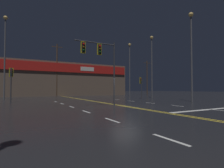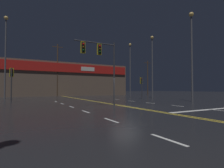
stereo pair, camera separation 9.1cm
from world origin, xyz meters
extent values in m
plane|color=black|center=(0.00, 0.00, 0.00)|extent=(200.00, 200.00, 0.00)
cube|color=gold|center=(-0.15, 0.00, 0.00)|extent=(0.12, 60.00, 0.01)
cube|color=gold|center=(0.15, 0.00, 0.00)|extent=(0.12, 60.00, 0.01)
cube|color=silver|center=(-4.24, -9.00, 0.00)|extent=(0.12, 1.40, 0.01)
cube|color=silver|center=(-4.24, -5.40, 0.00)|extent=(0.12, 1.40, 0.01)
cube|color=silver|center=(-4.24, -1.80, 0.00)|extent=(0.12, 1.40, 0.01)
cube|color=silver|center=(-4.24, 1.80, 0.00)|extent=(0.12, 1.40, 0.01)
cube|color=silver|center=(-4.24, 5.40, 0.00)|extent=(0.12, 1.40, 0.01)
cube|color=silver|center=(-4.24, 9.00, 0.00)|extent=(0.12, 1.40, 0.01)
cube|color=silver|center=(4.24, -5.40, 0.00)|extent=(0.12, 1.40, 0.01)
cube|color=silver|center=(4.24, -1.80, 0.00)|extent=(0.12, 1.40, 0.01)
cube|color=silver|center=(4.24, 1.80, 0.00)|extent=(0.12, 1.40, 0.01)
cube|color=silver|center=(4.24, 5.40, 0.00)|extent=(0.12, 1.40, 0.01)
cube|color=silver|center=(4.24, 9.00, 0.00)|extent=(0.12, 1.40, 0.01)
cube|color=silver|center=(4.24, -4.81, 0.00)|extent=(8.15, 0.40, 0.01)
cylinder|color=#38383D|center=(-0.48, 1.22, 2.89)|extent=(0.14, 0.14, 5.78)
cylinder|color=#38383D|center=(-2.35, 1.22, 5.53)|extent=(3.73, 0.10, 0.10)
cube|color=black|center=(-1.97, 1.22, 4.99)|extent=(0.28, 0.24, 0.84)
cube|color=gold|center=(-1.97, 1.22, 4.99)|extent=(0.42, 0.08, 0.99)
sphere|color=red|center=(-1.97, 1.06, 5.24)|extent=(0.17, 0.17, 0.17)
sphere|color=#543707|center=(-1.97, 1.06, 4.99)|extent=(0.17, 0.17, 0.17)
sphere|color=#084513|center=(-1.97, 1.06, 4.73)|extent=(0.17, 0.17, 0.17)
cube|color=black|center=(-3.46, 1.22, 4.99)|extent=(0.28, 0.24, 0.84)
cube|color=gold|center=(-3.46, 1.22, 4.99)|extent=(0.42, 0.08, 0.99)
sphere|color=red|center=(-3.46, 1.06, 5.24)|extent=(0.17, 0.17, 0.17)
sphere|color=#543707|center=(-3.46, 1.06, 4.99)|extent=(0.17, 0.17, 0.17)
sphere|color=#084513|center=(-3.46, 1.06, 4.73)|extent=(0.17, 0.17, 0.17)
cylinder|color=#38383D|center=(-8.95, 9.57, 1.92)|extent=(0.13, 0.13, 3.84)
cube|color=black|center=(-8.95, 9.75, 3.37)|extent=(0.28, 0.24, 0.84)
cube|color=gold|center=(-8.95, 9.75, 3.37)|extent=(0.42, 0.08, 0.99)
sphere|color=red|center=(-8.95, 9.59, 3.62)|extent=(0.17, 0.17, 0.17)
sphere|color=#543707|center=(-8.95, 9.59, 3.37)|extent=(0.17, 0.17, 0.17)
sphere|color=#084513|center=(-8.95, 9.59, 3.12)|extent=(0.17, 0.17, 0.17)
cylinder|color=#38383D|center=(8.57, 8.88, 1.65)|extent=(0.13, 0.13, 3.30)
cube|color=black|center=(8.57, 9.06, 2.83)|extent=(0.28, 0.24, 0.84)
cube|color=gold|center=(8.57, 9.06, 2.83)|extent=(0.42, 0.08, 0.99)
sphere|color=red|center=(8.57, 8.90, 3.09)|extent=(0.17, 0.17, 0.17)
sphere|color=#543707|center=(8.57, 8.90, 2.83)|extent=(0.17, 0.17, 0.17)
sphere|color=#084513|center=(8.57, 8.90, 2.58)|extent=(0.17, 0.17, 0.17)
cylinder|color=#59595E|center=(12.07, 17.35, 5.30)|extent=(0.20, 0.20, 10.60)
sphere|color=#F4C666|center=(12.07, 17.35, 10.77)|extent=(0.56, 0.56, 0.56)
cylinder|color=#59595E|center=(-10.01, 16.25, 5.78)|extent=(0.20, 0.20, 11.57)
sphere|color=#F4C666|center=(-10.01, 16.25, 11.74)|extent=(0.56, 0.56, 0.56)
cylinder|color=#59595E|center=(10.10, 1.15, 5.18)|extent=(0.20, 0.20, 10.35)
sphere|color=#F4C666|center=(10.10, 1.15, 10.52)|extent=(0.56, 0.56, 0.56)
cylinder|color=#59595E|center=(12.25, 10.71, 5.19)|extent=(0.20, 0.20, 10.38)
sphere|color=#F4C666|center=(12.25, 10.71, 10.54)|extent=(0.56, 0.56, 0.56)
cube|color=brown|center=(0.00, 30.10, 3.71)|extent=(31.78, 10.00, 7.41)
cube|color=red|center=(0.00, 25.00, 6.12)|extent=(31.14, 0.20, 1.85)
cube|color=white|center=(5.56, 24.95, 6.12)|extent=(3.20, 0.16, 0.90)
cylinder|color=#4C3828|center=(-1.14, 25.16, 5.54)|extent=(0.26, 0.26, 11.08)
cube|color=#4C3828|center=(-1.14, 25.16, 10.48)|extent=(2.20, 0.12, 0.12)
cylinder|color=#4C3828|center=(23.08, 25.16, 4.69)|extent=(0.26, 0.26, 9.38)
cube|color=#4C3828|center=(23.08, 25.16, 8.78)|extent=(2.20, 0.12, 0.12)
camera|label=1|loc=(-8.17, -12.74, 1.47)|focal=28.00mm
camera|label=2|loc=(-8.09, -12.78, 1.47)|focal=28.00mm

